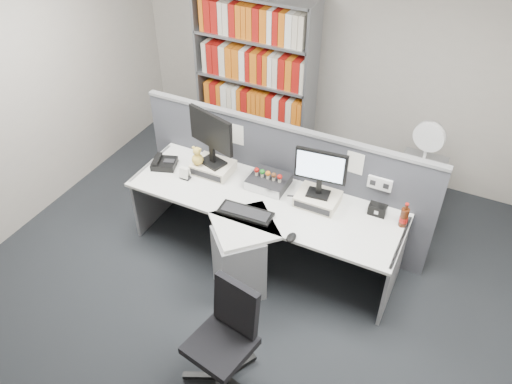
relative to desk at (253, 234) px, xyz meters
The scene contains 21 objects.
ground 0.75m from the desk, 90.00° to the right, with size 5.50×5.50×0.00m, color #24262A.
room_shell 1.46m from the desk, 90.00° to the right, with size 5.04×5.54×2.72m.
partition 0.68m from the desk, 89.59° to the left, with size 3.00×0.08×1.27m.
desk is the anchor object (origin of this frame).
monitor_riser_left 0.80m from the desk, 148.98° to the left, with size 0.38×0.31×0.10m.
monitor_riser_right 0.68m from the desk, 39.38° to the left, with size 0.38×0.31×0.10m.
monitor_left 1.02m from the desk, 148.84° to the left, with size 0.53×0.24×0.55m.
monitor_right 0.88m from the desk, 39.51° to the left, with size 0.46×0.17×0.47m.
desktop_pc 0.52m from the desk, 96.42° to the left, with size 0.36×0.33×0.10m.
figurines 0.58m from the desk, 96.68° to the left, with size 0.29×0.05×0.09m.
keyboard 0.29m from the desk, 139.45° to the right, with size 0.50×0.21×0.03m.
mouse 0.55m from the desk, 20.43° to the right, with size 0.08×0.13×0.05m, color black.
desk_phone 1.19m from the desk, 168.01° to the left, with size 0.29×0.28×0.10m.
desk_calendar 0.90m from the desk, 168.71° to the left, with size 0.10×0.08×0.12m.
plush_toy 0.93m from the desk, 158.10° to the left, with size 0.11×0.11×0.20m.
speaker 1.15m from the desk, 25.46° to the left, with size 0.16×0.09×0.11m, color black.
cola_bottle 1.36m from the desk, 19.15° to the left, with size 0.08×0.08×0.25m.
shelving_unit 2.12m from the desk, 115.96° to the left, with size 1.41×0.40×2.00m.
filing_cabinet 1.85m from the desk, 49.39° to the left, with size 0.45×0.61×0.70m.
desk_fan 1.93m from the desk, 49.38° to the left, with size 0.31×0.19×0.53m.
office_chair 1.16m from the desk, 73.47° to the right, with size 0.61×0.61×0.93m.
Camera 1 is at (1.57, -2.51, 3.75)m, focal length 36.10 mm.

